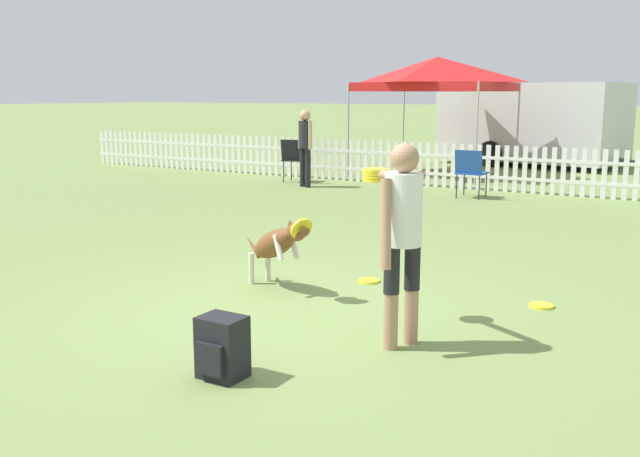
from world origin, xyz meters
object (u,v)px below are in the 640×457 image
Objects in this scene: folding_chair_blue_left at (294,156)px; equipment_trailer at (532,122)px; frisbee_near_handler at (541,306)px; backpack_on_grass at (222,348)px; handler_person at (400,221)px; frisbee_near_dog at (369,281)px; leaping_dog at (277,243)px; folding_chair_green_right at (470,169)px; spectator_standing at (305,141)px; canopy_tent_main at (437,74)px.

equipment_trailer is at bearing -127.24° from folding_chair_blue_left.
frisbee_near_handler is 0.51× the size of backpack_on_grass.
handler_person is 1.95m from frisbee_near_handler.
handler_person is 0.28× the size of equipment_trailer.
frisbee_near_dog is at bearing 118.48° from folding_chair_blue_left.
leaping_dog is (-1.66, 0.78, -0.49)m from handler_person.
spectator_standing is at bearing 2.04° from folding_chair_green_right.
equipment_trailer reaches higher than handler_person.
folding_chair_green_right is (-2.88, 6.25, 0.53)m from frisbee_near_handler.
handler_person is at bearing 90.40° from leaping_dog.
equipment_trailer is (-1.85, 13.12, 1.14)m from frisbee_near_dog.
folding_chair_blue_left is (-4.60, 7.38, 0.09)m from leaping_dog.
equipment_trailer is at bearing 97.69° from backpack_on_grass.
leaping_dog is 8.70m from folding_chair_blue_left.
spectator_standing reaches higher than handler_person.
folding_chair_green_right is at bearing 114.69° from frisbee_near_handler.
handler_person reaches higher than leaping_dog.
frisbee_near_dog is at bearing 96.03° from backpack_on_grass.
folding_chair_blue_left is 0.91m from spectator_standing.
folding_chair_blue_left is 0.17× the size of equipment_trailer.
canopy_tent_main is at bearing -140.36° from leaping_dog.
handler_person reaches higher than folding_chair_green_right.
folding_chair_green_right is at bearing -72.96° from equipment_trailer.
folding_chair_green_right reaches higher than frisbee_near_handler.
canopy_tent_main is at bearing -131.82° from folding_chair_blue_left.
frisbee_near_dog is at bearing 146.96° from spectator_standing.
folding_chair_green_right reaches higher than leaping_dog.
spectator_standing reaches higher than leaping_dog.
leaping_dog is 7.93m from spectator_standing.
folding_chair_blue_left is at bearing -106.45° from equipment_trailer.
handler_person is at bearing 58.59° from backpack_on_grass.
frisbee_near_handler is 1.00× the size of frisbee_near_dog.
spectator_standing is at bearing 127.09° from frisbee_near_dog.
handler_person is at bearing -67.79° from equipment_trailer.
leaping_dog is 2.21m from backpack_on_grass.
folding_chair_green_right is 0.57× the size of spectator_standing.
folding_chair_blue_left is (-5.23, 6.64, 0.55)m from frisbee_near_dog.
frisbee_near_dog is 0.51× the size of backpack_on_grass.
handler_person is 8.11m from folding_chair_green_right.
canopy_tent_main is at bearing 117.07° from frisbee_near_handler.
handler_person is 2.07m from frisbee_near_dog.
canopy_tent_main is at bearing 46.38° from handler_person.
equipment_trailer is at bearing 67.21° from canopy_tent_main.
spectator_standing reaches higher than frisbee_near_handler.
frisbee_near_handler is 0.23× the size of folding_chair_blue_left.
spectator_standing is (-4.90, 8.84, 0.74)m from backpack_on_grass.
handler_person is 7.09× the size of frisbee_near_handler.
frisbee_near_handler is 11.21m from canopy_tent_main.
canopy_tent_main reaches higher than spectator_standing.
folding_chair_green_right is at bearing 100.26° from frisbee_near_dog.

